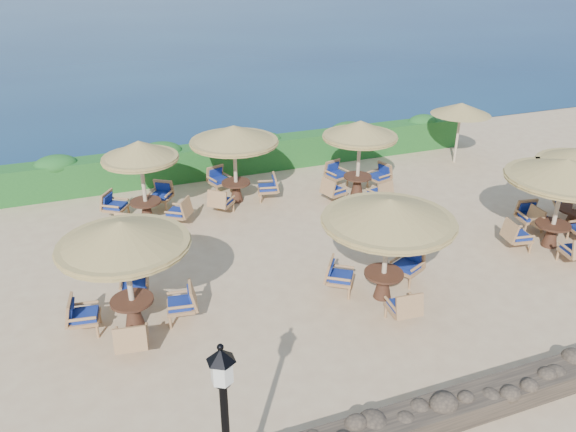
{
  "coord_description": "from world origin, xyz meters",
  "views": [
    {
      "loc": [
        -5.99,
        -12.29,
        7.82
      ],
      "look_at": [
        -1.18,
        0.36,
        1.3
      ],
      "focal_mm": 35.0,
      "sensor_mm": 36.0,
      "label": 1
    }
  ],
  "objects_px": {
    "cafe_set_2": "(562,185)",
    "cafe_set_5": "(359,147)",
    "cafe_set_4": "(234,147)",
    "extra_parasol": "(461,109)",
    "cafe_set_1": "(388,225)",
    "cafe_set_0": "(125,255)",
    "cafe_set_3": "(142,172)"
  },
  "relations": [
    {
      "from": "cafe_set_0",
      "to": "cafe_set_2",
      "type": "height_order",
      "value": "same"
    },
    {
      "from": "cafe_set_0",
      "to": "cafe_set_2",
      "type": "distance_m",
      "value": 11.67
    },
    {
      "from": "cafe_set_1",
      "to": "cafe_set_5",
      "type": "height_order",
      "value": "same"
    },
    {
      "from": "extra_parasol",
      "to": "cafe_set_2",
      "type": "height_order",
      "value": "cafe_set_2"
    },
    {
      "from": "cafe_set_4",
      "to": "cafe_set_2",
      "type": "bearing_deg",
      "value": -39.55
    },
    {
      "from": "cafe_set_5",
      "to": "cafe_set_3",
      "type": "bearing_deg",
      "value": 176.42
    },
    {
      "from": "extra_parasol",
      "to": "cafe_set_0",
      "type": "height_order",
      "value": "cafe_set_0"
    },
    {
      "from": "cafe_set_2",
      "to": "cafe_set_4",
      "type": "bearing_deg",
      "value": 140.45
    },
    {
      "from": "cafe_set_1",
      "to": "cafe_set_4",
      "type": "xyz_separation_m",
      "value": [
        -1.75,
        6.86,
        -0.05
      ]
    },
    {
      "from": "cafe_set_5",
      "to": "cafe_set_2",
      "type": "bearing_deg",
      "value": -56.51
    },
    {
      "from": "extra_parasol",
      "to": "cafe_set_5",
      "type": "relative_size",
      "value": 0.83
    },
    {
      "from": "cafe_set_1",
      "to": "cafe_set_2",
      "type": "distance_m",
      "value": 5.85
    },
    {
      "from": "cafe_set_0",
      "to": "cafe_set_1",
      "type": "distance_m",
      "value": 5.93
    },
    {
      "from": "cafe_set_1",
      "to": "extra_parasol",
      "type": "bearing_deg",
      "value": 44.87
    },
    {
      "from": "cafe_set_5",
      "to": "extra_parasol",
      "type": "bearing_deg",
      "value": 16.75
    },
    {
      "from": "cafe_set_1",
      "to": "cafe_set_0",
      "type": "bearing_deg",
      "value": 170.33
    },
    {
      "from": "cafe_set_1",
      "to": "cafe_set_2",
      "type": "height_order",
      "value": "same"
    },
    {
      "from": "cafe_set_4",
      "to": "cafe_set_5",
      "type": "xyz_separation_m",
      "value": [
        4.07,
        -0.96,
        -0.19
      ]
    },
    {
      "from": "extra_parasol",
      "to": "cafe_set_5",
      "type": "distance_m",
      "value": 5.42
    },
    {
      "from": "extra_parasol",
      "to": "cafe_set_1",
      "type": "distance_m",
      "value": 10.57
    },
    {
      "from": "cafe_set_2",
      "to": "cafe_set_5",
      "type": "relative_size",
      "value": 1.11
    },
    {
      "from": "cafe_set_2",
      "to": "cafe_set_3",
      "type": "distance_m",
      "value": 12.08
    },
    {
      "from": "cafe_set_1",
      "to": "cafe_set_3",
      "type": "distance_m",
      "value": 7.96
    },
    {
      "from": "cafe_set_1",
      "to": "cafe_set_2",
      "type": "xyz_separation_m",
      "value": [
        5.82,
        0.61,
        -0.07
      ]
    },
    {
      "from": "cafe_set_1",
      "to": "cafe_set_5",
      "type": "bearing_deg",
      "value": 68.54
    },
    {
      "from": "extra_parasol",
      "to": "cafe_set_2",
      "type": "bearing_deg",
      "value": -103.7
    },
    {
      "from": "cafe_set_2",
      "to": "cafe_set_5",
      "type": "bearing_deg",
      "value": 123.49
    },
    {
      "from": "cafe_set_3",
      "to": "cafe_set_4",
      "type": "height_order",
      "value": "same"
    },
    {
      "from": "cafe_set_1",
      "to": "cafe_set_4",
      "type": "height_order",
      "value": "same"
    },
    {
      "from": "cafe_set_5",
      "to": "cafe_set_1",
      "type": "bearing_deg",
      "value": -111.46
    },
    {
      "from": "cafe_set_0",
      "to": "cafe_set_3",
      "type": "relative_size",
      "value": 1.06
    },
    {
      "from": "extra_parasol",
      "to": "cafe_set_5",
      "type": "height_order",
      "value": "cafe_set_5"
    }
  ]
}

